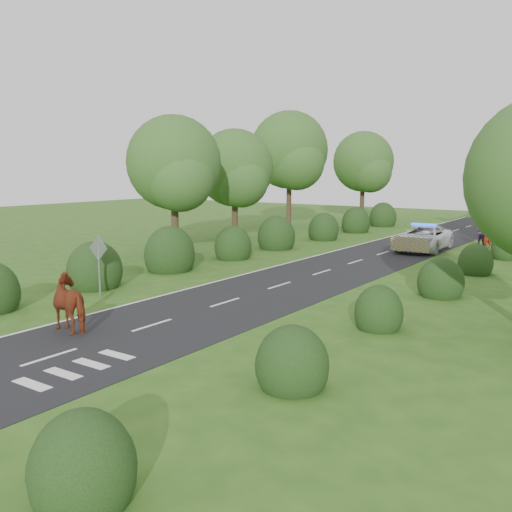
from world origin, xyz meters
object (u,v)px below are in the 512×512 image
Objects in this scene: road_sign at (99,257)px; pedestrian_red at (488,236)px; pedestrian_purple at (482,232)px; cow at (74,307)px; police_van at (423,238)px.

road_sign reaches higher than pedestrian_red.
road_sign is 26.98m from pedestrian_purple.
road_sign is at bearing 93.21° from pedestrian_purple.
road_sign is 26.11m from pedestrian_red.
pedestrian_purple is (9.09, 25.39, -0.74)m from road_sign.
road_sign is at bearing -134.52° from cow.
road_sign is at bearing 28.81° from pedestrian_red.
police_van is at bearing 8.95° from pedestrian_red.
cow is 0.37× the size of police_van.
police_van is at bearing 72.31° from road_sign.
police_van is at bearing 84.94° from pedestrian_purple.
cow is at bearing 101.71° from pedestrian_purple.
cow is at bearing -100.57° from police_van.
police_van is at bearing 176.92° from cow.
road_sign is 1.39× the size of pedestrian_purple.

